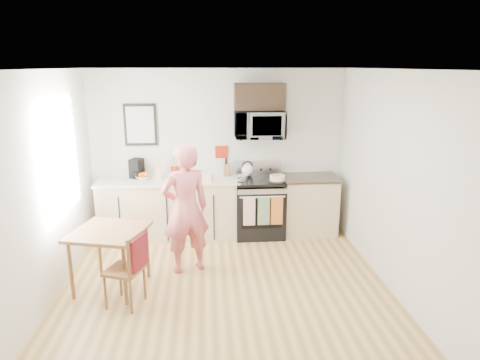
{
  "coord_description": "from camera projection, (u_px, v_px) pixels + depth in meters",
  "views": [
    {
      "loc": [
        -0.2,
        -4.42,
        2.64
      ],
      "look_at": [
        0.24,
        1.0,
        1.18
      ],
      "focal_mm": 32.0,
      "sensor_mm": 36.0,
      "label": 1
    }
  ],
  "objects": [
    {
      "name": "floor",
      "position": [
        226.0,
        301.0,
        4.96
      ],
      "size": [
        4.6,
        4.6,
        0.0
      ],
      "primitive_type": "plane",
      "color": "olive",
      "rests_on": "ground"
    },
    {
      "name": "back_wall",
      "position": [
        218.0,
        152.0,
        6.83
      ],
      "size": [
        4.0,
        0.04,
        2.6
      ],
      "primitive_type": "cube",
      "color": "silver",
      "rests_on": "floor"
    },
    {
      "name": "front_wall",
      "position": [
        245.0,
        311.0,
        2.41
      ],
      "size": [
        4.0,
        0.04,
        2.6
      ],
      "primitive_type": "cube",
      "color": "silver",
      "rests_on": "floor"
    },
    {
      "name": "left_wall",
      "position": [
        34.0,
        198.0,
        4.46
      ],
      "size": [
        0.04,
        4.6,
        2.6
      ],
      "primitive_type": "cube",
      "color": "silver",
      "rests_on": "floor"
    },
    {
      "name": "right_wall",
      "position": [
        404.0,
        189.0,
        4.78
      ],
      "size": [
        0.04,
        4.6,
        2.6
      ],
      "primitive_type": "cube",
      "color": "silver",
      "rests_on": "floor"
    },
    {
      "name": "ceiling",
      "position": [
        224.0,
        69.0,
        4.28
      ],
      "size": [
        4.0,
        4.6,
        0.04
      ],
      "primitive_type": "cube",
      "color": "silver",
      "rests_on": "back_wall"
    },
    {
      "name": "window",
      "position": [
        60.0,
        158.0,
        5.17
      ],
      "size": [
        0.06,
        1.4,
        1.5
      ],
      "color": "white",
      "rests_on": "left_wall"
    },
    {
      "name": "cabinet_left",
      "position": [
        169.0,
        210.0,
        6.7
      ],
      "size": [
        2.1,
        0.6,
        0.9
      ],
      "primitive_type": "cube",
      "color": "tan",
      "rests_on": "floor"
    },
    {
      "name": "countertop_left",
      "position": [
        167.0,
        181.0,
        6.58
      ],
      "size": [
        2.14,
        0.64,
        0.04
      ],
      "primitive_type": "cube",
      "color": "beige",
      "rests_on": "cabinet_left"
    },
    {
      "name": "cabinet_right",
      "position": [
        308.0,
        206.0,
        6.88
      ],
      "size": [
        0.84,
        0.6,
        0.9
      ],
      "primitive_type": "cube",
      "color": "tan",
      "rests_on": "floor"
    },
    {
      "name": "countertop_right",
      "position": [
        310.0,
        178.0,
        6.75
      ],
      "size": [
        0.88,
        0.64,
        0.04
      ],
      "primitive_type": "cube",
      "color": "black",
      "rests_on": "cabinet_right"
    },
    {
      "name": "range",
      "position": [
        259.0,
        209.0,
        6.79
      ],
      "size": [
        0.76,
        0.7,
        1.16
      ],
      "color": "black",
      "rests_on": "floor"
    },
    {
      "name": "microwave",
      "position": [
        259.0,
        125.0,
        6.55
      ],
      "size": [
        0.76,
        0.51,
        0.42
      ],
      "primitive_type": "imported",
      "color": "#B9B9BE",
      "rests_on": "back_wall"
    },
    {
      "name": "upper_cabinet",
      "position": [
        259.0,
        97.0,
        6.49
      ],
      "size": [
        0.76,
        0.35,
        0.4
      ],
      "primitive_type": "cube",
      "color": "black",
      "rests_on": "back_wall"
    },
    {
      "name": "wall_art",
      "position": [
        140.0,
        125.0,
        6.6
      ],
      "size": [
        0.5,
        0.04,
        0.65
      ],
      "color": "black",
      "rests_on": "back_wall"
    },
    {
      "name": "wall_trivet",
      "position": [
        222.0,
        152.0,
        6.82
      ],
      "size": [
        0.2,
        0.02,
        0.2
      ],
      "primitive_type": "cube",
      "color": "#A9200E",
      "rests_on": "back_wall"
    },
    {
      "name": "person",
      "position": [
        185.0,
        209.0,
        5.49
      ],
      "size": [
        0.72,
        0.59,
        1.71
      ],
      "primitive_type": "imported",
      "rotation": [
        0.0,
        0.0,
        3.48
      ],
      "color": "#BF3443",
      "rests_on": "floor"
    },
    {
      "name": "dining_table",
      "position": [
        109.0,
        237.0,
        5.08
      ],
      "size": [
        0.85,
        0.85,
        0.75
      ],
      "rotation": [
        0.0,
        0.0,
        -0.26
      ],
      "color": "brown",
      "rests_on": "floor"
    },
    {
      "name": "chair",
      "position": [
        133.0,
        260.0,
        4.71
      ],
      "size": [
        0.51,
        0.48,
        0.88
      ],
      "rotation": [
        0.0,
        0.0,
        -0.35
      ],
      "color": "brown",
      "rests_on": "floor"
    },
    {
      "name": "knife_block",
      "position": [
        227.0,
        170.0,
        6.79
      ],
      "size": [
        0.1,
        0.13,
        0.19
      ],
      "primitive_type": "cube",
      "rotation": [
        0.0,
        0.0,
        -0.15
      ],
      "color": "brown",
      "rests_on": "countertop_left"
    },
    {
      "name": "utensil_crock",
      "position": [
        175.0,
        167.0,
        6.7
      ],
      "size": [
        0.13,
        0.13,
        0.4
      ],
      "color": "#A9200E",
      "rests_on": "countertop_left"
    },
    {
      "name": "fruit_bowl",
      "position": [
        144.0,
        176.0,
        6.59
      ],
      "size": [
        0.27,
        0.27,
        0.1
      ],
      "color": "white",
      "rests_on": "countertop_left"
    },
    {
      "name": "milk_carton",
      "position": [
        158.0,
        172.0,
        6.54
      ],
      "size": [
        0.1,
        0.1,
        0.23
      ],
      "primitive_type": "cube",
      "rotation": [
        0.0,
        0.0,
        0.23
      ],
      "color": "tan",
      "rests_on": "countertop_left"
    },
    {
      "name": "coffee_maker",
      "position": [
        137.0,
        169.0,
        6.65
      ],
      "size": [
        0.23,
        0.27,
        0.3
      ],
      "rotation": [
        0.0,
        0.0,
        -0.38
      ],
      "color": "black",
      "rests_on": "countertop_left"
    },
    {
      "name": "bread_bag",
      "position": [
        202.0,
        178.0,
        6.44
      ],
      "size": [
        0.31,
        0.17,
        0.11
      ],
      "primitive_type": "cube",
      "rotation": [
        0.0,
        0.0,
        -0.13
      ],
      "color": "tan",
      "rests_on": "countertop_left"
    },
    {
      "name": "cake",
      "position": [
        277.0,
        178.0,
        6.52
      ],
      "size": [
        0.29,
        0.29,
        0.1
      ],
      "color": "black",
      "rests_on": "range"
    },
    {
      "name": "kettle",
      "position": [
        248.0,
        170.0,
        6.81
      ],
      "size": [
        0.2,
        0.2,
        0.25
      ],
      "color": "white",
      "rests_on": "range"
    },
    {
      "name": "pot",
      "position": [
        242.0,
        178.0,
        6.55
      ],
      "size": [
        0.18,
        0.29,
        0.09
      ],
      "rotation": [
        0.0,
        0.0,
        -0.4
      ],
      "color": "#B9B9BE",
      "rests_on": "range"
    }
  ]
}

